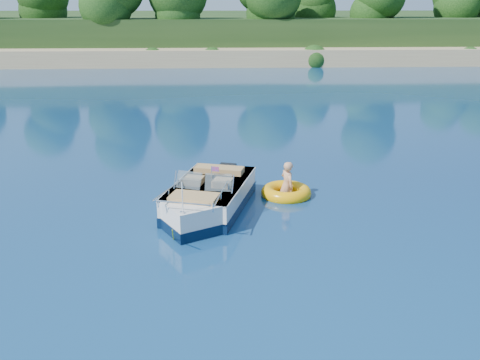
{
  "coord_description": "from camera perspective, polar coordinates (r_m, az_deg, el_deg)",
  "views": [
    {
      "loc": [
        -0.3,
        -13.51,
        5.48
      ],
      "look_at": [
        0.36,
        0.36,
        0.85
      ],
      "focal_mm": 40.0,
      "sensor_mm": 36.0,
      "label": 1
    }
  ],
  "objects": [
    {
      "name": "ground",
      "position": [
        14.58,
        -1.33,
        -3.65
      ],
      "size": [
        160.0,
        160.0,
        0.0
      ],
      "primitive_type": "plane",
      "color": "#0A204A",
      "rests_on": "ground"
    },
    {
      "name": "shoreline",
      "position": [
        77.41,
        -2.58,
        15.07
      ],
      "size": [
        170.0,
        59.0,
        6.0
      ],
      "color": "#A1815D",
      "rests_on": "ground"
    },
    {
      "name": "treeline",
      "position": [
        54.52,
        -2.49,
        18.48
      ],
      "size": [
        150.0,
        7.12,
        8.19
      ],
      "color": "black",
      "rests_on": "ground"
    },
    {
      "name": "motorboat",
      "position": [
        14.61,
        -3.52,
        -2.21
      ],
      "size": [
        2.73,
        5.04,
        1.72
      ],
      "rotation": [
        0.0,
        0.0,
        -0.28
      ],
      "color": "silver",
      "rests_on": "ground"
    },
    {
      "name": "tow_tube",
      "position": [
        15.96,
        4.95,
        -1.32
      ],
      "size": [
        1.9,
        1.9,
        0.4
      ],
      "rotation": [
        0.0,
        0.0,
        0.33
      ],
      "color": "#FFAC08",
      "rests_on": "ground"
    },
    {
      "name": "boy",
      "position": [
        16.08,
        4.94,
        -1.56
      ],
      "size": [
        0.69,
        0.91,
        1.63
      ],
      "primitive_type": "imported",
      "rotation": [
        0.0,
        -0.17,
        2.01
      ],
      "color": "tan",
      "rests_on": "ground"
    }
  ]
}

